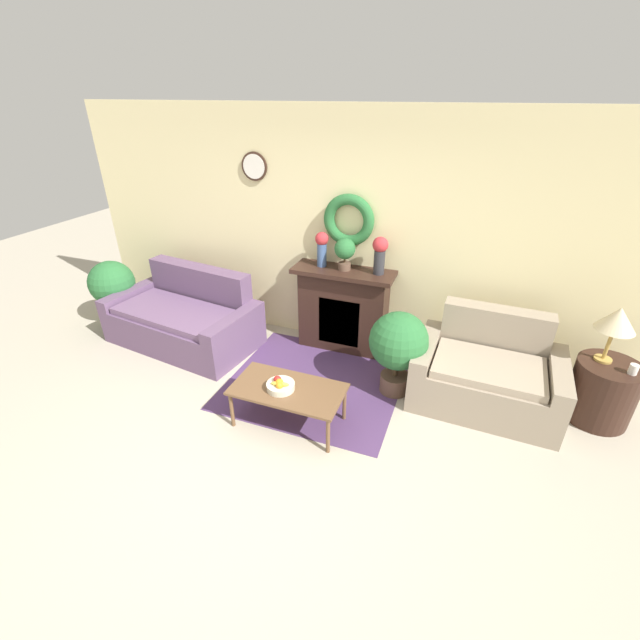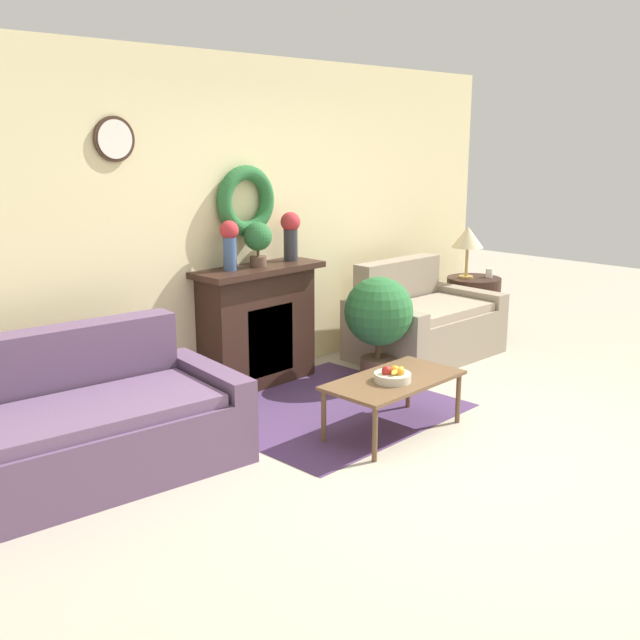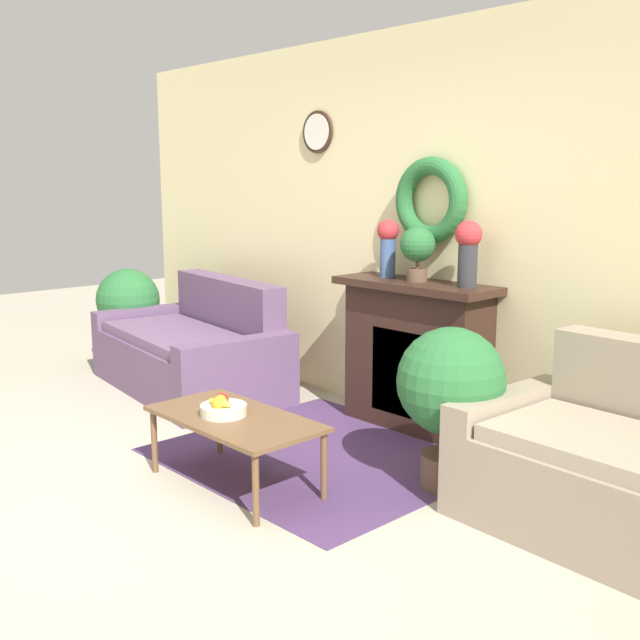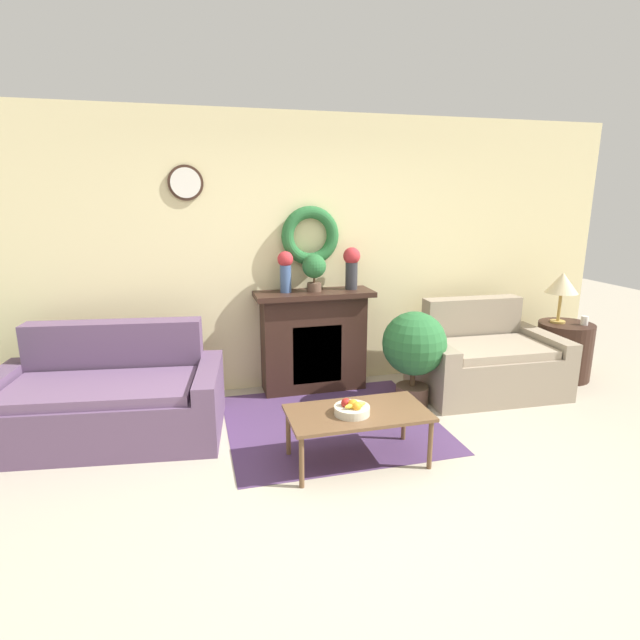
{
  "view_description": "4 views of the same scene",
  "coord_description": "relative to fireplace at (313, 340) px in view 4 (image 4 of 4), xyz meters",
  "views": [
    {
      "loc": [
        1.41,
        -2.2,
        2.8
      ],
      "look_at": [
        0.12,
        1.22,
        0.83
      ],
      "focal_mm": 24.0,
      "sensor_mm": 36.0,
      "label": 1
    },
    {
      "loc": [
        -3.93,
        -2.49,
        2.07
      ],
      "look_at": [
        0.1,
        1.43,
        0.67
      ],
      "focal_mm": 42.0,
      "sensor_mm": 36.0,
      "label": 2
    },
    {
      "loc": [
        3.23,
        -1.72,
        1.68
      ],
      "look_at": [
        0.2,
        1.12,
        0.9
      ],
      "focal_mm": 42.0,
      "sensor_mm": 36.0,
      "label": 3
    },
    {
      "loc": [
        -1.1,
        -2.55,
        1.93
      ],
      "look_at": [
        -0.08,
        1.31,
        0.93
      ],
      "focal_mm": 28.0,
      "sensor_mm": 36.0,
      "label": 4
    }
  ],
  "objects": [
    {
      "name": "ground_plane",
      "position": [
        -0.07,
        -2.13,
        -0.51
      ],
      "size": [
        16.0,
        16.0,
        0.0
      ],
      "primitive_type": "plane",
      "color": "#ADA38E"
    },
    {
      "name": "floor_rug",
      "position": [
        -0.04,
        -0.83,
        -0.51
      ],
      "size": [
        1.8,
        1.64,
        0.01
      ],
      "color": "#4C335B",
      "rests_on": "ground_plane"
    },
    {
      "name": "wall_back",
      "position": [
        -0.07,
        0.2,
        0.84
      ],
      "size": [
        6.8,
        0.18,
        2.7
      ],
      "color": "beige",
      "rests_on": "ground_plane"
    },
    {
      "name": "fireplace",
      "position": [
        0.0,
        0.0,
        0.0
      ],
      "size": [
        1.16,
        0.41,
        1.02
      ],
      "color": "#331E16",
      "rests_on": "ground_plane"
    },
    {
      "name": "couch_left",
      "position": [
        -1.87,
        -0.55,
        -0.21
      ],
      "size": [
        1.92,
        1.19,
        0.88
      ],
      "rotation": [
        0.0,
        0.0,
        -0.13
      ],
      "color": "#604766",
      "rests_on": "ground_plane"
    },
    {
      "name": "loveseat_right",
      "position": [
        1.66,
        -0.48,
        -0.2
      ],
      "size": [
        1.42,
        0.98,
        0.89
      ],
      "rotation": [
        0.0,
        0.0,
        -0.04
      ],
      "color": "gray",
      "rests_on": "ground_plane"
    },
    {
      "name": "coffee_table",
      "position": [
        -0.04,
        -1.49,
        -0.15
      ],
      "size": [
        1.03,
        0.54,
        0.4
      ],
      "color": "brown",
      "rests_on": "ground_plane"
    },
    {
      "name": "fruit_bowl",
      "position": [
        -0.1,
        -1.53,
        -0.07
      ],
      "size": [
        0.26,
        0.26,
        0.12
      ],
      "color": "beige",
      "rests_on": "coffee_table"
    },
    {
      "name": "side_table_by_loveseat",
      "position": [
        2.69,
        -0.38,
        -0.21
      ],
      "size": [
        0.57,
        0.57,
        0.61
      ],
      "color": "#331E16",
      "rests_on": "ground_plane"
    },
    {
      "name": "table_lamp",
      "position": [
        2.62,
        -0.32,
        0.51
      ],
      "size": [
        0.33,
        0.33,
        0.54
      ],
      "color": "#B28E42",
      "rests_on": "side_table_by_loveseat"
    },
    {
      "name": "mug",
      "position": [
        2.81,
        -0.48,
        0.14
      ],
      "size": [
        0.07,
        0.07,
        0.09
      ],
      "color": "silver",
      "rests_on": "side_table_by_loveseat"
    },
    {
      "name": "vase_on_mantel_left",
      "position": [
        -0.27,
        0.01,
        0.73
      ],
      "size": [
        0.15,
        0.15,
        0.4
      ],
      "color": "#3D5684",
      "rests_on": "fireplace"
    },
    {
      "name": "vase_on_mantel_right",
      "position": [
        0.39,
        0.01,
        0.75
      ],
      "size": [
        0.17,
        0.17,
        0.42
      ],
      "color": "#2D2D33",
      "rests_on": "fireplace"
    },
    {
      "name": "potted_plant_on_mantel",
      "position": [
        0.01,
        -0.01,
        0.73
      ],
      "size": [
        0.23,
        0.23,
        0.36
      ],
      "color": "brown",
      "rests_on": "fireplace"
    },
    {
      "name": "potted_plant_floor_by_loveseat",
      "position": [
        0.79,
        -0.66,
        0.05
      ],
      "size": [
        0.59,
        0.59,
        0.9
      ],
      "color": "brown",
      "rests_on": "ground_plane"
    }
  ]
}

